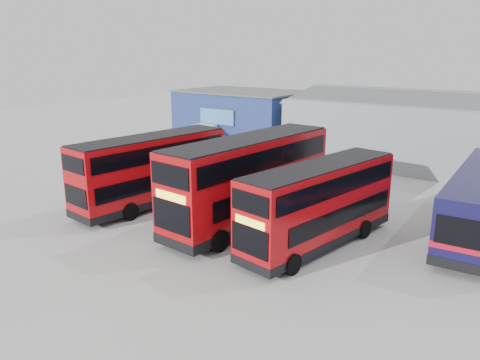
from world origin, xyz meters
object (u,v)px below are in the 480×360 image
office_block (243,116)px  double_decker_centre (250,181)px  panel_van (207,135)px  double_decker_right (319,206)px  double_decker_left (152,171)px

office_block → double_decker_centre: size_ratio=1.11×
office_block → panel_van: (-0.89, -4.57, -1.32)m
panel_van → double_decker_right: bearing=-49.1°
double_decker_centre → double_decker_right: bearing=-2.8°
double_decker_left → panel_van: bearing=-55.2°
double_decker_left → panel_van: double_decker_left is taller
office_block → double_decker_centre: bearing=-52.7°
double_decker_centre → double_decker_right: (4.30, -0.46, -0.35)m
double_decker_right → panel_van: bearing=151.8°
double_decker_left → double_decker_centre: double_decker_centre is taller
office_block → panel_van: 4.84m
office_block → double_decker_centre: (14.09, -18.50, -0.27)m
double_decker_right → panel_van: double_decker_right is taller
office_block → double_decker_right: bearing=-45.9°
double_decker_right → panel_van: size_ratio=1.75×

